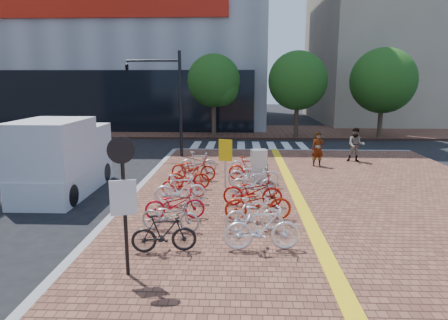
{
  "coord_description": "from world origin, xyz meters",
  "views": [
    {
      "loc": [
        -0.04,
        -11.65,
        4.25
      ],
      "look_at": [
        -0.66,
        2.99,
        1.3
      ],
      "focal_mm": 32.0,
      "sensor_mm": 36.0,
      "label": 1
    }
  ],
  "objects_px": {
    "bike_12": "(254,182)",
    "utility_box": "(259,166)",
    "bike_14": "(249,168)",
    "notice_sign": "(123,190)",
    "bike_1": "(170,215)",
    "bike_7": "(198,162)",
    "bike_0": "(164,233)",
    "box_truck": "(63,158)",
    "bike_9": "(254,214)",
    "bike_6": "(193,168)",
    "bike_10": "(258,203)",
    "bike_3": "(180,189)",
    "bike_8": "(262,228)",
    "bike_15": "(250,164)",
    "pedestrian_b": "(356,145)",
    "bike_2": "(175,204)",
    "traffic_light_pole": "(156,84)",
    "bike_4": "(183,185)",
    "yellow_sign": "(225,155)",
    "pedestrian_a": "(318,149)",
    "bike_13": "(253,174)",
    "bike_11": "(253,191)",
    "bike_5": "(189,176)"
  },
  "relations": [
    {
      "from": "bike_4",
      "to": "utility_box",
      "type": "height_order",
      "value": "utility_box"
    },
    {
      "from": "bike_3",
      "to": "bike_12",
      "type": "height_order",
      "value": "bike_3"
    },
    {
      "from": "bike_12",
      "to": "utility_box",
      "type": "relative_size",
      "value": 1.26
    },
    {
      "from": "bike_12",
      "to": "utility_box",
      "type": "distance_m",
      "value": 2.14
    },
    {
      "from": "notice_sign",
      "to": "bike_13",
      "type": "bearing_deg",
      "value": 68.13
    },
    {
      "from": "bike_10",
      "to": "yellow_sign",
      "type": "height_order",
      "value": "yellow_sign"
    },
    {
      "from": "bike_8",
      "to": "bike_10",
      "type": "distance_m",
      "value": 2.14
    },
    {
      "from": "bike_2",
      "to": "pedestrian_a",
      "type": "distance_m",
      "value": 9.58
    },
    {
      "from": "bike_7",
      "to": "box_truck",
      "type": "relative_size",
      "value": 0.33
    },
    {
      "from": "bike_7",
      "to": "bike_14",
      "type": "height_order",
      "value": "bike_14"
    },
    {
      "from": "bike_1",
      "to": "bike_5",
      "type": "xyz_separation_m",
      "value": [
        -0.05,
        4.34,
        0.05
      ]
    },
    {
      "from": "bike_8",
      "to": "utility_box",
      "type": "xyz_separation_m",
      "value": [
        0.2,
        6.74,
        0.1
      ]
    },
    {
      "from": "traffic_light_pole",
      "to": "box_truck",
      "type": "distance_m",
      "value": 7.65
    },
    {
      "from": "bike_6",
      "to": "bike_8",
      "type": "xyz_separation_m",
      "value": [
        2.5,
        -6.92,
        0.07
      ]
    },
    {
      "from": "utility_box",
      "to": "traffic_light_pole",
      "type": "height_order",
      "value": "traffic_light_pole"
    },
    {
      "from": "bike_14",
      "to": "bike_4",
      "type": "bearing_deg",
      "value": 136.45
    },
    {
      "from": "bike_1",
      "to": "bike_13",
      "type": "bearing_deg",
      "value": -18.56
    },
    {
      "from": "bike_1",
      "to": "bike_3",
      "type": "bearing_deg",
      "value": 11.06
    },
    {
      "from": "bike_5",
      "to": "bike_3",
      "type": "bearing_deg",
      "value": -179.46
    },
    {
      "from": "bike_10",
      "to": "bike_11",
      "type": "distance_m",
      "value": 1.35
    },
    {
      "from": "bike_10",
      "to": "yellow_sign",
      "type": "relative_size",
      "value": 1.05
    },
    {
      "from": "bike_14",
      "to": "bike_1",
      "type": "bearing_deg",
      "value": 159.15
    },
    {
      "from": "bike_14",
      "to": "notice_sign",
      "type": "relative_size",
      "value": 0.55
    },
    {
      "from": "bike_9",
      "to": "bike_11",
      "type": "bearing_deg",
      "value": -12.45
    },
    {
      "from": "bike_0",
      "to": "bike_1",
      "type": "bearing_deg",
      "value": -4.69
    },
    {
      "from": "yellow_sign",
      "to": "box_truck",
      "type": "bearing_deg",
      "value": -176.37
    },
    {
      "from": "bike_2",
      "to": "traffic_light_pole",
      "type": "bearing_deg",
      "value": 4.91
    },
    {
      "from": "bike_10",
      "to": "bike_3",
      "type": "bearing_deg",
      "value": 54.36
    },
    {
      "from": "bike_13",
      "to": "pedestrian_b",
      "type": "height_order",
      "value": "pedestrian_b"
    },
    {
      "from": "bike_6",
      "to": "bike_12",
      "type": "distance_m",
      "value": 3.35
    },
    {
      "from": "bike_3",
      "to": "bike_11",
      "type": "relative_size",
      "value": 0.89
    },
    {
      "from": "bike_7",
      "to": "bike_5",
      "type": "bearing_deg",
      "value": 174.53
    },
    {
      "from": "bike_15",
      "to": "pedestrian_b",
      "type": "relative_size",
      "value": 0.97
    },
    {
      "from": "box_truck",
      "to": "utility_box",
      "type": "bearing_deg",
      "value": 11.09
    },
    {
      "from": "bike_4",
      "to": "bike_1",
      "type": "bearing_deg",
      "value": -170.61
    },
    {
      "from": "bike_10",
      "to": "bike_7",
      "type": "bearing_deg",
      "value": 15.25
    },
    {
      "from": "bike_9",
      "to": "bike_7",
      "type": "bearing_deg",
      "value": 6.35
    },
    {
      "from": "bike_9",
      "to": "bike_6",
      "type": "bearing_deg",
      "value": 10.55
    },
    {
      "from": "bike_11",
      "to": "pedestrian_b",
      "type": "height_order",
      "value": "pedestrian_b"
    },
    {
      "from": "bike_2",
      "to": "bike_7",
      "type": "distance_m",
      "value": 6.01
    },
    {
      "from": "bike_8",
      "to": "bike_15",
      "type": "height_order",
      "value": "bike_8"
    },
    {
      "from": "bike_3",
      "to": "bike_10",
      "type": "height_order",
      "value": "bike_10"
    },
    {
      "from": "bike_1",
      "to": "bike_7",
      "type": "bearing_deg",
      "value": 8.78
    },
    {
      "from": "bike_3",
      "to": "bike_13",
      "type": "height_order",
      "value": "bike_3"
    },
    {
      "from": "bike_12",
      "to": "pedestrian_a",
      "type": "distance_m",
      "value": 6.15
    },
    {
      "from": "bike_14",
      "to": "bike_0",
      "type": "bearing_deg",
      "value": 163.7
    },
    {
      "from": "utility_box",
      "to": "yellow_sign",
      "type": "height_order",
      "value": "yellow_sign"
    },
    {
      "from": "bike_0",
      "to": "bike_1",
      "type": "distance_m",
      "value": 1.4
    },
    {
      "from": "notice_sign",
      "to": "traffic_light_pole",
      "type": "height_order",
      "value": "traffic_light_pole"
    },
    {
      "from": "bike_3",
      "to": "bike_6",
      "type": "bearing_deg",
      "value": -10.36
    }
  ]
}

